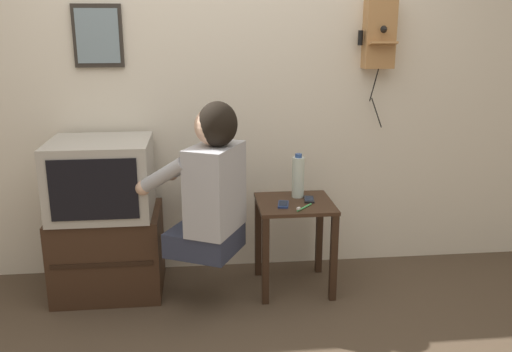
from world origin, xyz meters
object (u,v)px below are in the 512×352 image
Objects in this scene: person at (211,183)px; framed_picture at (98,36)px; cell_phone_spare at (309,199)px; television at (101,177)px; water_bottle at (298,177)px; toothbrush at (303,208)px; wall_phone_antique at (379,33)px; cell_phone_held at (283,204)px.

person is 2.35× the size of framed_picture.
cell_phone_spare is at bearing -44.29° from person.
cell_phone_spare is at bearing -14.80° from framed_picture.
television is 2.10× the size of water_bottle.
framed_picture reaches higher than toothbrush.
toothbrush is at bearing -141.18° from wall_phone_antique.
cell_phone_held is 1.09× the size of toothbrush.
wall_phone_antique is 1.71m from framed_picture.
water_bottle is (0.11, 0.15, 0.12)m from cell_phone_held.
toothbrush is (-0.01, -0.23, -0.12)m from water_bottle.
wall_phone_antique reaches higher than framed_picture.
television is at bearing -88.67° from framed_picture.
wall_phone_antique reaches higher than television.
television is at bearing -173.37° from cell_phone_spare.
water_bottle is (1.18, -0.25, -0.83)m from framed_picture.
person reaches higher than cell_phone_held.
toothbrush is (1.16, -0.20, -0.16)m from television.
framed_picture is at bearing 91.33° from television.
wall_phone_antique reaches higher than cell_phone_held.
person is 0.48m from cell_phone_held.
television is at bearing -175.50° from cell_phone_held.
person is 6.49× the size of cell_phone_held.
water_bottle is (-0.53, -0.21, -0.85)m from wall_phone_antique.
framed_picture is (-0.01, 0.28, 0.79)m from television.
wall_phone_antique is at bearing 39.60° from cell_phone_spare.
cell_phone_spare is at bearing -71.54° from toothbrush.
person is at bearing -152.66° from water_bottle.
toothbrush is (-0.07, -0.15, 0.00)m from cell_phone_spare.
cell_phone_held is 0.13m from toothbrush.
framed_picture is 1.34× the size of water_bottle.
person is at bearing -39.78° from framed_picture.
television reaches higher than toothbrush.
cell_phone_held is 1.01× the size of cell_phone_spare.
cell_phone_spare is (0.17, 0.08, 0.00)m from cell_phone_held.
cell_phone_spare is at bearing -2.14° from television.
cell_phone_held is (0.43, 0.13, -0.18)m from person.
person is 3.16× the size of water_bottle.
wall_phone_antique is at bearing 7.92° from television.
framed_picture is 1.49m from cell_phone_held.
television is 0.84m from framed_picture.
water_bottle is at bearing 135.10° from cell_phone_spare.
television reaches higher than cell_phone_held.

